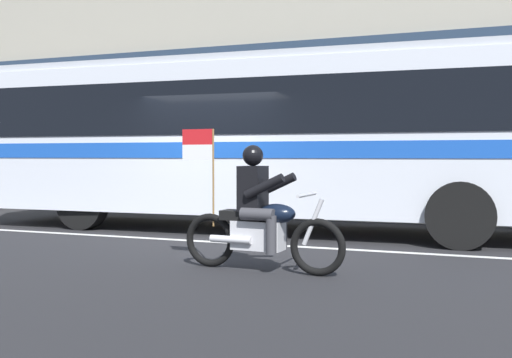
# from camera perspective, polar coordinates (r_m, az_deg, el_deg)

# --- Properties ---
(ground_plane) EXTENTS (60.00, 60.00, 0.00)m
(ground_plane) POSITION_cam_1_polar(r_m,az_deg,el_deg) (10.49, -4.43, -5.57)
(ground_plane) COLOR black
(sidewalk_curb) EXTENTS (28.00, 3.80, 0.15)m
(sidewalk_curb) POSITION_cam_1_polar(r_m,az_deg,el_deg) (15.23, 3.66, -2.82)
(sidewalk_curb) COLOR #B7B2A8
(sidewalk_curb) RESTS_ON ground_plane
(lane_center_stripe) EXTENTS (26.60, 0.14, 0.01)m
(lane_center_stripe) POSITION_cam_1_polar(r_m,az_deg,el_deg) (9.95, -5.89, -5.98)
(lane_center_stripe) COLOR silver
(lane_center_stripe) RESTS_ON ground_plane
(office_building_facade) EXTENTS (28.00, 0.89, 11.52)m
(office_building_facade) POSITION_cam_1_polar(r_m,az_deg,el_deg) (17.91, 5.91, 16.30)
(office_building_facade) COLOR gray
(office_building_facade) RESTS_ON ground_plane
(transit_bus) EXTENTS (11.91, 2.98, 3.22)m
(transit_bus) POSITION_cam_1_polar(r_m,az_deg,el_deg) (11.17, 2.47, 4.60)
(transit_bus) COLOR silver
(transit_bus) RESTS_ON ground_plane
(motorcycle_with_rider) EXTENTS (2.19, 0.64, 1.78)m
(motorcycle_with_rider) POSITION_cam_1_polar(r_m,az_deg,el_deg) (7.29, 0.37, -3.76)
(motorcycle_with_rider) COLOR black
(motorcycle_with_rider) RESTS_ON ground_plane
(fire_hydrant) EXTENTS (0.22, 0.30, 0.75)m
(fire_hydrant) POSITION_cam_1_polar(r_m,az_deg,el_deg) (14.05, 10.82, -1.47)
(fire_hydrant) COLOR red
(fire_hydrant) RESTS_ON sidewalk_curb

